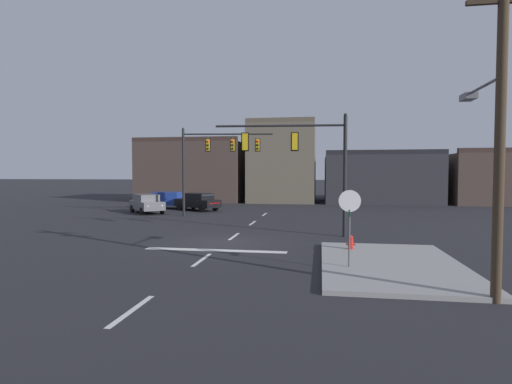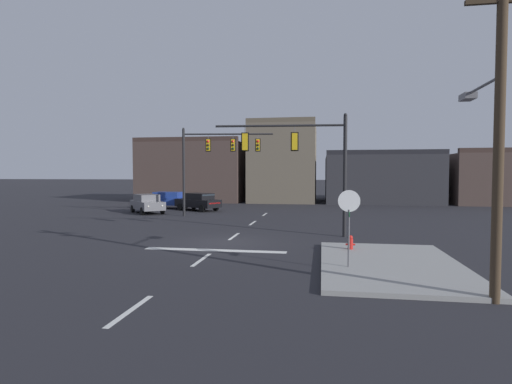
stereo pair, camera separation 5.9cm
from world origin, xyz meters
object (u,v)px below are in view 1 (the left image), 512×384
Objects in this scene: car_lot_nearside at (147,203)px; fire_hydrant at (351,245)px; utility_pole at (498,113)px; car_lot_middle at (168,200)px; signal_mast_far_side at (212,155)px; stop_sign at (350,210)px; signal_mast_near_side at (306,154)px; car_lot_farside at (198,201)px.

car_lot_nearside is 21.98m from fire_hydrant.
utility_pole is (19.32, -21.19, 4.14)m from car_lot_nearside.
fire_hydrant is (16.05, -15.00, -0.53)m from car_lot_nearside.
fire_hydrant is at bearing -51.01° from car_lot_middle.
signal_mast_far_side is 2.51× the size of stop_sign.
signal_mast_far_side is at bearing 130.30° from signal_mast_near_side.
signal_mast_near_side reaches higher than car_lot_farside.
signal_mast_near_side reaches higher than fire_hydrant.
car_lot_middle is 0.49× the size of utility_pole.
fire_hydrant is (15.92, -19.67, -0.53)m from car_lot_middle.
car_lot_nearside is (-13.97, 10.73, -3.57)m from signal_mast_near_side.
stop_sign reaches higher than car_lot_farside.
signal_mast_far_side is 1.59× the size of car_lot_middle.
car_lot_farside is at bearing -26.81° from car_lot_middle.
car_lot_farside is at bearing 119.91° from signal_mast_far_side.
utility_pole reaches higher than fire_hydrant.
car_lot_nearside is at bearing 136.93° from fire_hydrant.
signal_mast_far_side is 9.49× the size of fire_hydrant.
utility_pole is at bearing -53.40° from car_lot_middle.
car_lot_nearside is (-15.75, 18.38, -1.29)m from stop_sign.
utility_pole is 12.26× the size of fire_hydrant.
stop_sign is 0.63× the size of car_lot_nearside.
car_lot_middle is (-13.85, 15.40, -3.57)m from signal_mast_near_side.
signal_mast_near_side is 11.99m from signal_mast_far_side.
car_lot_farside is (-12.11, 21.27, -1.29)m from stop_sign.
signal_mast_near_side is at bearing -52.83° from car_lot_farside.
signal_mast_near_side is at bearing 117.10° from utility_pole.
car_lot_nearside is (-6.23, 1.60, -4.04)m from signal_mast_far_side.
signal_mast_near_side reaches higher than stop_sign.
car_lot_middle is 5.97× the size of fire_hydrant.
signal_mast_near_side is at bearing -49.70° from signal_mast_far_side.
signal_mast_far_side is 23.57m from utility_pole.
signal_mast_far_side reaches higher than fire_hydrant.
fire_hydrant is (2.07, -4.27, -4.10)m from signal_mast_near_side.
fire_hydrant is (12.40, -17.89, -0.53)m from car_lot_farside.
car_lot_farside reaches higher than fire_hydrant.
utility_pole reaches higher than stop_sign.
signal_mast_near_side is 9.42× the size of fire_hydrant.
signal_mast_near_side is 8.18m from stop_sign.
signal_mast_far_side is at bearing 123.77° from utility_pole.
utility_pole is at bearing -62.90° from signal_mast_near_side.
car_lot_nearside is at bearing 142.48° from signal_mast_near_side.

